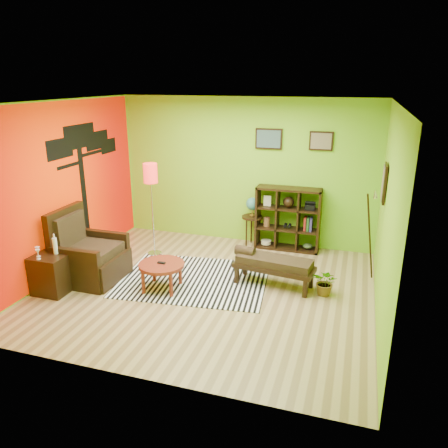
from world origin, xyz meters
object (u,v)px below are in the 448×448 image
(side_cabinet, at_px, (51,274))
(potted_plant, at_px, (326,285))
(cube_shelf, at_px, (288,219))
(coffee_table, at_px, (162,267))
(globe_table, at_px, (252,209))
(bench, at_px, (272,263))
(floor_lamp, at_px, (151,182))
(armchair, at_px, (88,258))

(side_cabinet, bearing_deg, potted_plant, 16.09)
(potted_plant, bearing_deg, cube_shelf, 116.92)
(coffee_table, height_order, cube_shelf, cube_shelf)
(globe_table, distance_m, bench, 1.80)
(globe_table, relative_size, bench, 0.74)
(coffee_table, relative_size, cube_shelf, 0.58)
(coffee_table, bearing_deg, bench, 22.00)
(bench, distance_m, potted_plant, 0.87)
(coffee_table, height_order, potted_plant, coffee_table)
(globe_table, distance_m, cube_shelf, 0.71)
(floor_lamp, height_order, bench, floor_lamp)
(coffee_table, relative_size, armchair, 0.60)
(side_cabinet, bearing_deg, coffee_table, 20.96)
(coffee_table, xyz_separation_m, floor_lamp, (-0.75, 1.25, 1.01))
(cube_shelf, bearing_deg, side_cabinet, -137.54)
(potted_plant, bearing_deg, armchair, -171.57)
(side_cabinet, relative_size, potted_plant, 2.18)
(armchair, bearing_deg, coffee_table, 0.03)
(side_cabinet, height_order, globe_table, globe_table)
(coffee_table, xyz_separation_m, globe_table, (0.86, 2.26, 0.36))
(cube_shelf, relative_size, potted_plant, 2.86)
(floor_lamp, relative_size, potted_plant, 4.06)
(armchair, distance_m, bench, 2.96)
(floor_lamp, xyz_separation_m, bench, (2.33, -0.61, -1.01))
(coffee_table, height_order, floor_lamp, floor_lamp)
(armchair, distance_m, globe_table, 3.15)
(floor_lamp, bearing_deg, side_cabinet, -113.59)
(globe_table, xyz_separation_m, bench, (0.72, -1.61, -0.36))
(globe_table, height_order, cube_shelf, cube_shelf)
(side_cabinet, bearing_deg, floor_lamp, 66.41)
(armchair, bearing_deg, cube_shelf, 38.13)
(coffee_table, relative_size, side_cabinet, 0.76)
(side_cabinet, relative_size, globe_table, 0.95)
(cube_shelf, bearing_deg, globe_table, 179.98)
(side_cabinet, bearing_deg, globe_table, 49.76)
(floor_lamp, xyz_separation_m, cube_shelf, (2.31, 1.00, -0.78))
(floor_lamp, xyz_separation_m, potted_plant, (3.17, -0.70, -1.22))
(globe_table, bearing_deg, side_cabinet, -130.24)
(side_cabinet, bearing_deg, cube_shelf, 42.46)
(side_cabinet, bearing_deg, bench, 21.49)
(armchair, bearing_deg, globe_table, 46.09)
(armchair, xyz_separation_m, side_cabinet, (-0.24, -0.59, -0.05))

